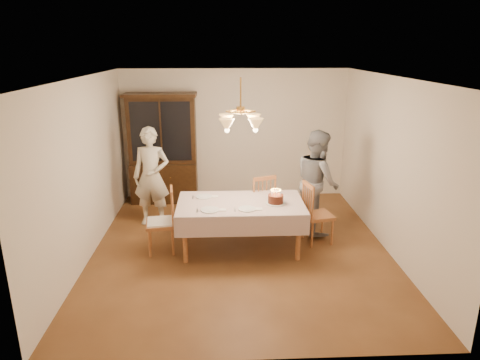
{
  "coord_description": "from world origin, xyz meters",
  "views": [
    {
      "loc": [
        -0.28,
        -6.04,
        3.01
      ],
      "look_at": [
        0.0,
        0.2,
        1.05
      ],
      "focal_mm": 32.0,
      "sensor_mm": 36.0,
      "label": 1
    }
  ],
  "objects_px": {
    "birthday_cake": "(276,199)",
    "elderly_woman": "(151,177)",
    "dining_table": "(241,207)",
    "chair_far_side": "(260,205)",
    "china_hutch": "(163,150)"
  },
  "relations": [
    {
      "from": "birthday_cake",
      "to": "elderly_woman",
      "type": "bearing_deg",
      "value": 150.77
    },
    {
      "from": "chair_far_side",
      "to": "elderly_woman",
      "type": "xyz_separation_m",
      "value": [
        -1.85,
        0.36,
        0.42
      ]
    },
    {
      "from": "chair_far_side",
      "to": "elderly_woman",
      "type": "relative_size",
      "value": 0.58
    },
    {
      "from": "china_hutch",
      "to": "dining_table",
      "type": "bearing_deg",
      "value": -57.61
    },
    {
      "from": "dining_table",
      "to": "birthday_cake",
      "type": "distance_m",
      "value": 0.55
    },
    {
      "from": "chair_far_side",
      "to": "dining_table",
      "type": "bearing_deg",
      "value": -117.18
    },
    {
      "from": "chair_far_side",
      "to": "birthday_cake",
      "type": "xyz_separation_m",
      "value": [
        0.16,
        -0.77,
        0.38
      ]
    },
    {
      "from": "dining_table",
      "to": "chair_far_side",
      "type": "xyz_separation_m",
      "value": [
        0.36,
        0.7,
        -0.24
      ]
    },
    {
      "from": "chair_far_side",
      "to": "birthday_cake",
      "type": "height_order",
      "value": "chair_far_side"
    },
    {
      "from": "dining_table",
      "to": "chair_far_side",
      "type": "distance_m",
      "value": 0.82
    },
    {
      "from": "china_hutch",
      "to": "elderly_woman",
      "type": "distance_m",
      "value": 1.22
    },
    {
      "from": "elderly_woman",
      "to": "dining_table",
      "type": "bearing_deg",
      "value": -28.96
    },
    {
      "from": "china_hutch",
      "to": "elderly_woman",
      "type": "bearing_deg",
      "value": -92.83
    },
    {
      "from": "birthday_cake",
      "to": "dining_table",
      "type": "bearing_deg",
      "value": 172.2
    },
    {
      "from": "dining_table",
      "to": "china_hutch",
      "type": "xyz_separation_m",
      "value": [
        -1.43,
        2.25,
        0.36
      ]
    }
  ]
}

